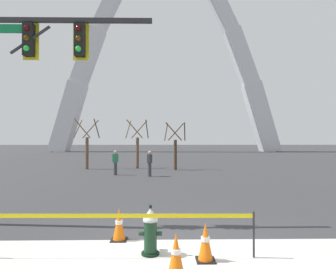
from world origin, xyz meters
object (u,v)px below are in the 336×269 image
Objects in this scene: traffic_cone_curb_edge at (119,225)px; monument_arch at (165,61)px; traffic_cone_mid_sidewalk at (205,242)px; traffic_cone_by_hydrant at (176,255)px; traffic_signal_gantry at (19,75)px; fire_hydrant at (150,231)px; pedestrian_standing_center at (150,163)px; pedestrian_walking_left at (115,162)px.

monument_arch reaches higher than traffic_cone_curb_edge.
traffic_cone_mid_sidewalk is 52.52m from monument_arch.
traffic_signal_gantry is at bearing 143.58° from traffic_cone_by_hydrant.
traffic_cone_by_hydrant and traffic_cone_curb_edge have the same top height.
traffic_cone_mid_sidewalk is at bearing 45.24° from traffic_cone_by_hydrant.
traffic_signal_gantry reaches higher than fire_hydrant.
monument_arch is at bearing 89.81° from traffic_cone_by_hydrant.
pedestrian_standing_center is at bearing 89.16° from traffic_cone_curb_edge.
traffic_cone_by_hydrant is at bearing -90.19° from monument_arch.
traffic_cone_by_hydrant is at bearing -85.42° from pedestrian_standing_center.
traffic_signal_gantry is at bearing 149.63° from fire_hydrant.
traffic_cone_by_hydrant is at bearing -54.87° from traffic_cone_curb_edge.
traffic_signal_gantry reaches higher than traffic_cone_curb_edge.
pedestrian_standing_center reaches higher than traffic_cone_mid_sidewalk.
traffic_cone_by_hydrant is 0.02× the size of monument_arch.
monument_arch reaches higher than fire_hydrant.
pedestrian_standing_center is (-1.22, -37.09, -16.59)m from monument_arch.
traffic_cone_curb_edge is 0.12× the size of traffic_signal_gantry.
fire_hydrant is 13.36m from pedestrian_walking_left.
traffic_cone_by_hydrant is 0.12× the size of traffic_signal_gantry.
pedestrian_walking_left and pedestrian_standing_center have the same top height.
traffic_cone_mid_sidewalk is 6.54m from traffic_signal_gantry.
fire_hydrant is 12.28m from pedestrian_standing_center.
traffic_cone_curb_edge is at bearing -24.51° from traffic_signal_gantry.
monument_arch is at bearing 88.36° from traffic_cone_curb_edge.
fire_hydrant is 1.36× the size of traffic_cone_curb_edge.
traffic_signal_gantry is 11.38m from pedestrian_walking_left.
traffic_cone_curb_edge is 51.45m from monument_arch.
fire_hydrant is 52.18m from monument_arch.
traffic_cone_by_hydrant is at bearing -134.76° from traffic_cone_mid_sidewalk.
traffic_cone_by_hydrant is (0.47, -0.91, -0.11)m from fire_hydrant.
pedestrian_standing_center reaches higher than traffic_cone_curb_edge.
traffic_cone_mid_sidewalk is 0.46× the size of pedestrian_standing_center.
traffic_cone_by_hydrant is at bearing -36.42° from traffic_signal_gantry.
traffic_cone_mid_sidewalk is at bearing -27.65° from traffic_signal_gantry.
traffic_signal_gantry is (-4.18, 3.09, 3.71)m from traffic_cone_by_hydrant.
pedestrian_standing_center is at bearing 94.58° from traffic_cone_by_hydrant.
pedestrian_standing_center is (0.17, 11.44, 0.46)m from traffic_cone_curb_edge.
traffic_cone_curb_edge is 11.45m from pedestrian_standing_center.
traffic_cone_mid_sidewalk is 12.70m from pedestrian_standing_center.
pedestrian_standing_center is at bearing 72.76° from traffic_signal_gantry.
monument_arch is at bearing 84.52° from pedestrian_walking_left.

